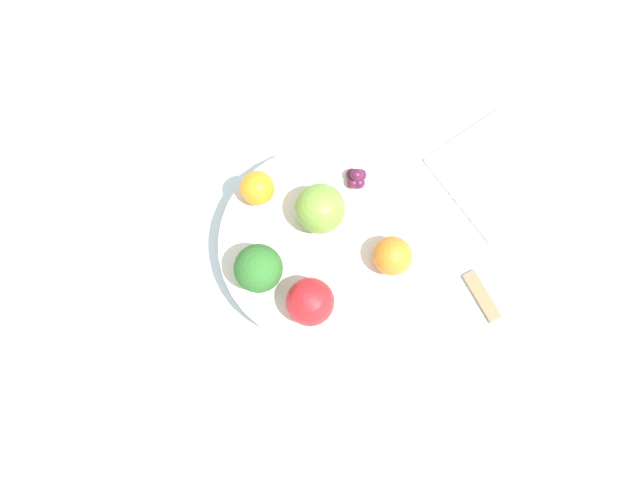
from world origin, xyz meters
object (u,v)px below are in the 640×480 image
apple_red (310,302)px  broccoli (259,269)px  spoon (482,296)px  orange_front (257,188)px  apple_green (320,209)px  bowl (320,246)px  napkin (495,175)px  grape_cluster (356,178)px  orange_back (392,256)px

apple_red → broccoli: bearing=14.7°
broccoli → spoon: broccoli is taller
orange_front → apple_red: bearing=161.5°
apple_red → apple_green: bearing=-49.2°
broccoli → orange_front: size_ratio=1.60×
apple_green → orange_front: size_ratio=1.42×
bowl → apple_red: (-0.04, 0.06, 0.05)m
bowl → apple_green: (0.02, -0.02, 0.05)m
napkin → bowl: bearing=70.2°
grape_cluster → orange_front: bearing=54.6°
apple_red → grape_cluster: 0.15m
bowl → grape_cluster: bearing=-72.8°
apple_red → grape_cluster: (0.07, -0.14, -0.02)m
bowl → spoon: (-0.17, -0.10, -0.02)m
bowl → broccoli: (0.02, 0.07, 0.06)m
napkin → orange_front: bearing=53.8°
broccoli → spoon: (-0.19, -0.17, -0.07)m
broccoli → apple_green: bearing=-86.9°
napkin → orange_back: bearing=86.7°
broccoli → bowl: bearing=-103.6°
apple_red → napkin: bearing=-97.1°
broccoli → spoon: bearing=-137.5°
apple_red → orange_back: 0.10m
grape_cluster → spoon: bearing=-174.4°
orange_front → napkin: size_ratio=0.27×
bowl → grape_cluster: grape_cluster is taller
bowl → orange_front: (0.09, 0.01, 0.04)m
orange_front → orange_back: 0.17m
grape_cluster → apple_green: bearing=92.1°
bowl → napkin: bowl is taller
grape_cluster → spoon: 0.20m
apple_green → napkin: bearing=-117.2°
apple_green → grape_cluster: (0.00, -0.06, -0.02)m
spoon → napkin: bearing=-52.9°
apple_red → orange_back: (-0.02, -0.10, -0.00)m
bowl → broccoli: bearing=76.4°
apple_red → spoon: size_ratio=0.81×
apple_green → spoon: bearing=-158.0°
broccoli → apple_green: broccoli is taller
orange_front → napkin: 0.29m
spoon → apple_green: bearing=22.0°
orange_back → grape_cluster: 0.10m
orange_back → spoon: size_ratio=0.67×
apple_red → orange_front: (0.13, -0.05, -0.01)m
apple_green → orange_back: apple_green is taller
broccoli → grape_cluster: bearing=-87.3°
bowl → spoon: bowl is taller
broccoli → apple_red: (-0.06, -0.02, -0.01)m
apple_red → spoon: bearing=-128.8°
orange_back → napkin: 0.19m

